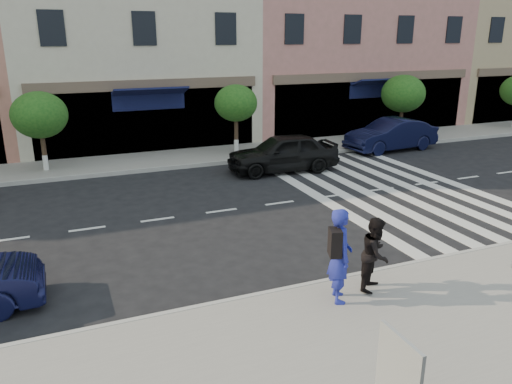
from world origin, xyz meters
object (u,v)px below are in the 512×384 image
photographer (340,255)px  car_far_right (391,135)px  car_far_mid (283,153)px  poster_board (398,382)px  walker (376,254)px

photographer → car_far_right: bearing=-21.2°
car_far_mid → poster_board: bearing=-15.8°
poster_board → car_far_right: bearing=54.4°
walker → car_far_right: 14.33m
poster_board → photographer: bearing=73.0°
walker → car_far_mid: 10.09m
photographer → walker: 0.96m
photographer → car_far_right: photographer is taller
photographer → car_far_right: size_ratio=0.43×
photographer → car_far_mid: bearing=0.3°
walker → car_far_mid: walker is taller
car_far_mid → walker: bearing=-11.3°
poster_board → car_far_right: (10.81, 14.60, -0.06)m
car_far_right → car_far_mid: bearing=-81.1°
car_far_mid → car_far_right: size_ratio=0.99×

